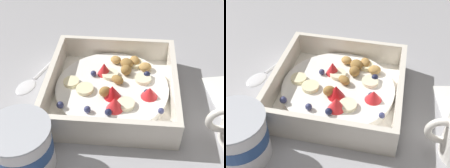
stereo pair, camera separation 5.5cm
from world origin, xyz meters
The scene contains 4 objects.
ground_plane centered at (0.00, 0.00, 0.00)m, with size 2.40×2.40×0.00m, color #9E9EA3.
fruit_bowl centered at (0.01, 0.01, 0.02)m, with size 0.23×0.23×0.06m.
spoon centered at (0.17, -0.03, 0.00)m, with size 0.08×0.17×0.01m.
yogurt_cup centered at (0.12, 0.17, 0.04)m, with size 0.09×0.09×0.08m.
Camera 1 is at (-0.02, 0.42, 0.39)m, focal length 49.18 mm.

